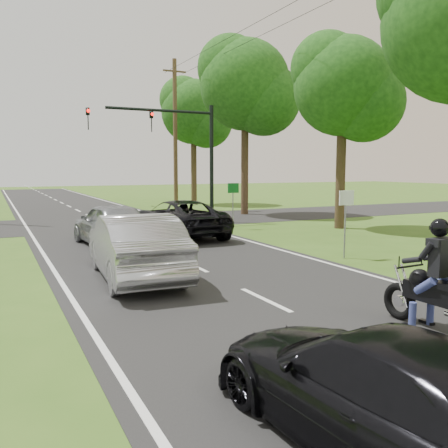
{
  "coord_description": "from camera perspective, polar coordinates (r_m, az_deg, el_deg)",
  "views": [
    {
      "loc": [
        -5.14,
        -8.45,
        2.8
      ],
      "look_at": [
        0.5,
        3.0,
        1.3
      ],
      "focal_mm": 38.0,
      "sensor_mm": 36.0,
      "label": 1
    }
  ],
  "objects": [
    {
      "name": "ground",
      "position": [
        10.28,
        4.97,
        -9.13
      ],
      "size": [
        140.0,
        140.0,
        0.0
      ],
      "primitive_type": "plane",
      "color": "#375B19",
      "rests_on": "ground"
    },
    {
      "name": "road",
      "position": [
        19.36,
        -10.54,
        -1.71
      ],
      "size": [
        8.0,
        100.0,
        0.01
      ],
      "primitive_type": "cube",
      "color": "black",
      "rests_on": "ground"
    },
    {
      "name": "cross_road",
      "position": [
        25.14,
        -14.25,
        0.12
      ],
      "size": [
        60.0,
        7.0,
        0.01
      ],
      "primitive_type": "cube",
      "color": "black",
      "rests_on": "ground"
    },
    {
      "name": "motorcycle_rider",
      "position": [
        8.86,
        24.73,
        -7.07
      ],
      "size": [
        0.66,
        2.32,
        2.0
      ],
      "rotation": [
        0.0,
        0.0,
        0.04
      ],
      "color": "black",
      "rests_on": "ground"
    },
    {
      "name": "dark_suv",
      "position": [
        19.49,
        -5.45,
        0.69
      ],
      "size": [
        2.68,
        5.52,
        1.51
      ],
      "primitive_type": "imported",
      "rotation": [
        0.0,
        0.0,
        3.17
      ],
      "color": "black",
      "rests_on": "road"
    },
    {
      "name": "silver_sedan",
      "position": [
        12.23,
        -10.67,
        -2.64
      ],
      "size": [
        2.11,
        5.13,
        1.65
      ],
      "primitive_type": "imported",
      "rotation": [
        0.0,
        0.0,
        3.07
      ],
      "color": "#B0B0B5",
      "rests_on": "road"
    },
    {
      "name": "silver_suv",
      "position": [
        17.53,
        -13.41,
        -0.01
      ],
      "size": [
        2.22,
        4.79,
        1.59
      ],
      "primitive_type": "imported",
      "rotation": [
        0.0,
        0.0,
        3.22
      ],
      "color": "gray",
      "rests_on": "road"
    },
    {
      "name": "dark_car_behind",
      "position": [
        5.18,
        18.12,
        -18.4
      ],
      "size": [
        1.98,
        4.37,
        1.24
      ],
      "primitive_type": "imported",
      "rotation": [
        0.0,
        0.0,
        3.2
      ],
      "color": "black",
      "rests_on": "road"
    },
    {
      "name": "traffic_signal",
      "position": [
        24.04,
        -5.6,
        9.87
      ],
      "size": [
        6.38,
        0.44,
        6.0
      ],
      "color": "black",
      "rests_on": "ground"
    },
    {
      "name": "utility_pole_far",
      "position": [
        32.58,
        -5.88,
        10.7
      ],
      "size": [
        1.6,
        0.28,
        10.0
      ],
      "color": "brown",
      "rests_on": "ground"
    },
    {
      "name": "sign_white",
      "position": [
        15.14,
        14.47,
        1.94
      ],
      "size": [
        0.55,
        0.07,
        2.12
      ],
      "color": "slate",
      "rests_on": "ground"
    },
    {
      "name": "sign_green",
      "position": [
        21.91,
        1.11,
        3.56
      ],
      "size": [
        0.55,
        0.07,
        2.12
      ],
      "color": "slate",
      "rests_on": "ground"
    },
    {
      "name": "tree_row_c",
      "position": [
        23.05,
        14.94,
        15.06
      ],
      "size": [
        4.8,
        4.65,
        8.76
      ],
      "color": "#332316",
      "rests_on": "ground"
    },
    {
      "name": "tree_row_d",
      "position": [
        29.32,
        3.33,
        15.79
      ],
      "size": [
        5.76,
        5.58,
        10.45
      ],
      "color": "#332316",
      "rests_on": "ground"
    },
    {
      "name": "tree_row_e",
      "position": [
        37.44,
        -3.16,
        12.89
      ],
      "size": [
        5.28,
        5.12,
        9.61
      ],
      "color": "#332316",
      "rests_on": "ground"
    }
  ]
}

